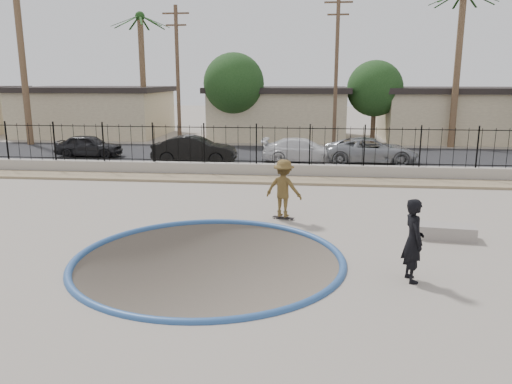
{
  "coord_description": "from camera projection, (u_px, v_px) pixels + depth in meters",
  "views": [
    {
      "loc": [
        2.53,
        -12.92,
        4.55
      ],
      "look_at": [
        0.89,
        2.0,
        1.13
      ],
      "focal_mm": 35.0,
      "sensor_mm": 36.0,
      "label": 1
    }
  ],
  "objects": [
    {
      "name": "videographer",
      "position": [
        413.0,
        240.0,
        11.3
      ],
      "size": [
        0.57,
        0.77,
        1.94
      ],
      "primitive_type": "imported",
      "rotation": [
        0.0,
        0.0,
        1.73
      ],
      "color": "black",
      "rests_on": "ground"
    },
    {
      "name": "ground",
      "position": [
        260.0,
        191.0,
        25.68
      ],
      "size": [
        120.0,
        120.0,
        2.2
      ],
      "primitive_type": "cube",
      "color": "gray",
      "rests_on": "ground"
    },
    {
      "name": "rock_strip",
      "position": [
        254.0,
        180.0,
        22.71
      ],
      "size": [
        42.0,
        1.6,
        0.11
      ],
      "primitive_type": "cube",
      "color": "tan",
      "rests_on": "ground"
    },
    {
      "name": "bowl_pit",
      "position": [
        209.0,
        260.0,
        12.83
      ],
      "size": [
        6.84,
        6.84,
        1.8
      ],
      "primitive_type": null,
      "color": "#4F463C",
      "rests_on": "ground"
    },
    {
      "name": "car_d",
      "position": [
        371.0,
        151.0,
        27.02
      ],
      "size": [
        5.06,
        2.48,
        1.38
      ],
      "primitive_type": "imported",
      "rotation": [
        0.0,
        0.0,
        1.61
      ],
      "color": "gray",
      "rests_on": "street"
    },
    {
      "name": "fence",
      "position": [
        256.0,
        145.0,
        23.45
      ],
      "size": [
        40.0,
        0.04,
        1.8
      ],
      "color": "black",
      "rests_on": "retaining_wall"
    },
    {
      "name": "house_west",
      "position": [
        95.0,
        111.0,
        40.64
      ],
      "size": [
        11.6,
        8.6,
        3.9
      ],
      "color": "tan",
      "rests_on": "ground"
    },
    {
      "name": "skater",
      "position": [
        284.0,
        191.0,
        16.32
      ],
      "size": [
        1.38,
        1.05,
        1.9
      ],
      "primitive_type": "imported",
      "rotation": [
        0.0,
        0.0,
        2.83
      ],
      "color": "brown",
      "rests_on": "ground"
    },
    {
      "name": "street_tree_mid",
      "position": [
        375.0,
        89.0,
        35.46
      ],
      "size": [
        3.96,
        3.96,
        5.83
      ],
      "color": "#473323",
      "rests_on": "ground"
    },
    {
      "name": "palm_left",
      "position": [
        19.0,
        26.0,
        33.22
      ],
      "size": [
        2.3,
        2.3,
        11.3
      ],
      "color": "brown",
      "rests_on": "ground"
    },
    {
      "name": "skateboard",
      "position": [
        283.0,
        218.0,
        16.52
      ],
      "size": [
        0.74,
        0.37,
        0.06
      ],
      "rotation": [
        0.0,
        0.0,
        -0.28
      ],
      "color": "black",
      "rests_on": "ground"
    },
    {
      "name": "palm_mid",
      "position": [
        141.0,
        49.0,
        36.64
      ],
      "size": [
        2.3,
        2.3,
        9.3
      ],
      "color": "brown",
      "rests_on": "ground"
    },
    {
      "name": "concrete_ledge",
      "position": [
        446.0,
        232.0,
        14.5
      ],
      "size": [
        1.66,
        0.86,
        0.4
      ],
      "primitive_type": "cube",
      "rotation": [
        0.0,
        0.0,
        -0.1
      ],
      "color": "gray",
      "rests_on": "ground"
    },
    {
      "name": "house_center",
      "position": [
        279.0,
        112.0,
        39.04
      ],
      "size": [
        10.6,
        8.6,
        3.9
      ],
      "color": "tan",
      "rests_on": "ground"
    },
    {
      "name": "palm_right",
      "position": [
        460.0,
        34.0,
        32.21
      ],
      "size": [
        2.3,
        2.3,
        10.3
      ],
      "color": "brown",
      "rests_on": "ground"
    },
    {
      "name": "utility_pole_left",
      "position": [
        178.0,
        76.0,
        31.81
      ],
      "size": [
        1.7,
        0.24,
        9.0
      ],
      "color": "#473323",
      "rests_on": "ground"
    },
    {
      "name": "house_east",
      "position": [
        464.0,
        113.0,
        37.55
      ],
      "size": [
        12.6,
        8.6,
        3.9
      ],
      "color": "tan",
      "rests_on": "ground"
    },
    {
      "name": "car_a",
      "position": [
        89.0,
        146.0,
        29.29
      ],
      "size": [
        3.88,
        1.65,
        1.31
      ],
      "primitive_type": "imported",
      "rotation": [
        0.0,
        0.0,
        1.6
      ],
      "color": "black",
      "rests_on": "street"
    },
    {
      "name": "street_tree_left",
      "position": [
        234.0,
        84.0,
        35.48
      ],
      "size": [
        4.32,
        4.32,
        6.36
      ],
      "color": "#473323",
      "rests_on": "ground"
    },
    {
      "name": "coping_ring",
      "position": [
        209.0,
        260.0,
        12.83
      ],
      "size": [
        7.04,
        7.04,
        0.2
      ],
      "primitive_type": "torus",
      "color": "#284B83",
      "rests_on": "ground"
    },
    {
      "name": "retaining_wall",
      "position": [
        256.0,
        170.0,
        23.72
      ],
      "size": [
        42.0,
        0.45,
        0.6
      ],
      "primitive_type": "cube",
      "color": "#A19A8E",
      "rests_on": "ground"
    },
    {
      "name": "utility_pole_mid",
      "position": [
        336.0,
        72.0,
        30.69
      ],
      "size": [
        1.7,
        0.24,
        9.5
      ],
      "color": "#473323",
      "rests_on": "ground"
    },
    {
      "name": "car_b",
      "position": [
        195.0,
        150.0,
        27.01
      ],
      "size": [
        4.52,
        1.67,
        1.48
      ],
      "primitive_type": "imported",
      "rotation": [
        0.0,
        0.0,
        1.59
      ],
      "color": "black",
      "rests_on": "street"
    },
    {
      "name": "car_c",
      "position": [
        303.0,
        150.0,
        27.36
      ],
      "size": [
        4.56,
        1.93,
        1.31
      ],
      "primitive_type": "imported",
      "rotation": [
        0.0,
        0.0,
        1.55
      ],
      "color": "silver",
      "rests_on": "street"
    },
    {
      "name": "street",
      "position": [
        268.0,
        155.0,
        30.27
      ],
      "size": [
        90.0,
        8.0,
        0.04
      ],
      "primitive_type": "cube",
      "color": "black",
      "rests_on": "ground"
    }
  ]
}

